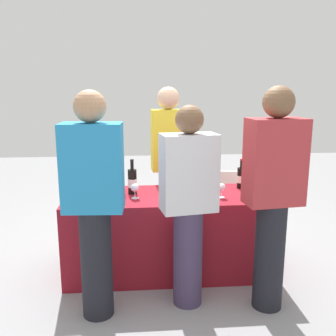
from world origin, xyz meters
TOP-DOWN VIEW (x-y plane):
  - ground_plane at (0.00, 0.00)m, footprint 12.00×12.00m
  - tasting_table at (0.00, 0.00)m, footprint 1.85×0.70m
  - wine_bottle_0 at (-0.71, 0.17)m, footprint 0.08×0.08m
  - wine_bottle_1 at (-0.60, 0.19)m, footprint 0.07×0.07m
  - wine_bottle_2 at (-0.43, 0.10)m, footprint 0.07×0.07m
  - wine_bottle_3 at (-0.32, 0.06)m, footprint 0.08×0.08m
  - wine_bottle_4 at (-0.03, 0.10)m, footprint 0.07×0.07m
  - wine_bottle_5 at (0.25, 0.14)m, footprint 0.07×0.07m
  - wine_bottle_6 at (0.40, 0.12)m, footprint 0.07×0.07m
  - wine_bottle_7 at (0.72, 0.17)m, footprint 0.07×0.07m
  - wine_glass_0 at (-0.66, -0.17)m, footprint 0.06×0.06m
  - wine_glass_1 at (-0.48, -0.09)m, footprint 0.07×0.07m
  - wine_glass_2 at (-0.30, -0.08)m, footprint 0.07×0.07m
  - wine_glass_3 at (-0.01, -0.09)m, footprint 0.07×0.07m
  - wine_glass_4 at (0.33, -0.13)m, footprint 0.07×0.07m
  - wine_glass_5 at (0.47, -0.12)m, footprint 0.07×0.07m
  - server_pouring at (0.05, 0.57)m, footprint 0.36×0.23m
  - guest_0 at (-0.59, -0.66)m, footprint 0.44×0.26m
  - guest_1 at (0.11, -0.56)m, footprint 0.45×0.29m
  - guest_2 at (0.73, -0.66)m, footprint 0.44×0.28m
  - menu_board at (0.62, 0.98)m, footprint 0.60×0.11m

SIDE VIEW (x-z plane):
  - ground_plane at x=0.00m, z-range 0.00..0.00m
  - menu_board at x=0.62m, z-range 0.00..0.73m
  - tasting_table at x=0.00m, z-range 0.00..0.74m
  - wine_glass_4 at x=0.33m, z-range 0.77..0.90m
  - wine_glass_5 at x=0.47m, z-range 0.77..0.90m
  - wine_glass_2 at x=-0.30m, z-range 0.77..0.90m
  - wine_glass_3 at x=-0.01m, z-range 0.77..0.90m
  - wine_glass_1 at x=-0.48m, z-range 0.77..0.92m
  - wine_glass_0 at x=-0.66m, z-range 0.77..0.92m
  - wine_bottle_7 at x=0.72m, z-range 0.70..0.99m
  - guest_1 at x=0.11m, z-range 0.06..1.64m
  - wine_bottle_1 at x=-0.60m, z-range 0.70..1.00m
  - wine_bottle_0 at x=-0.71m, z-range 0.70..1.00m
  - wine_bottle_3 at x=-0.32m, z-range 0.70..1.02m
  - wine_bottle_6 at x=0.40m, z-range 0.69..1.02m
  - wine_bottle_5 at x=0.25m, z-range 0.70..1.03m
  - wine_bottle_4 at x=-0.03m, z-range 0.70..1.03m
  - wine_bottle_2 at x=-0.43m, z-range 0.70..1.04m
  - guest_0 at x=-0.59m, z-range 0.07..1.76m
  - guest_2 at x=0.73m, z-range 0.07..1.79m
  - server_pouring at x=0.05m, z-range 0.10..1.81m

